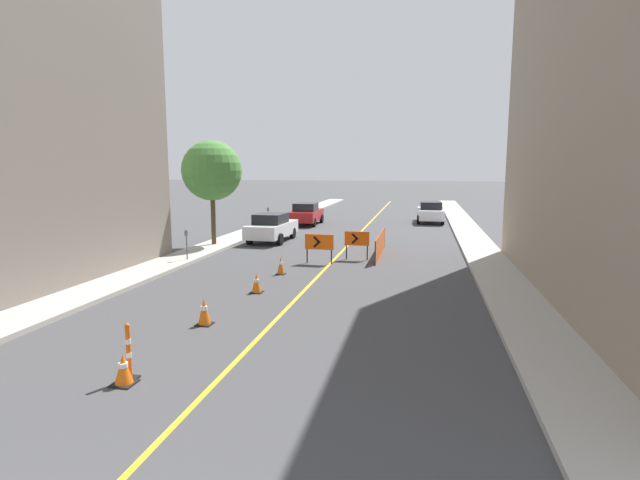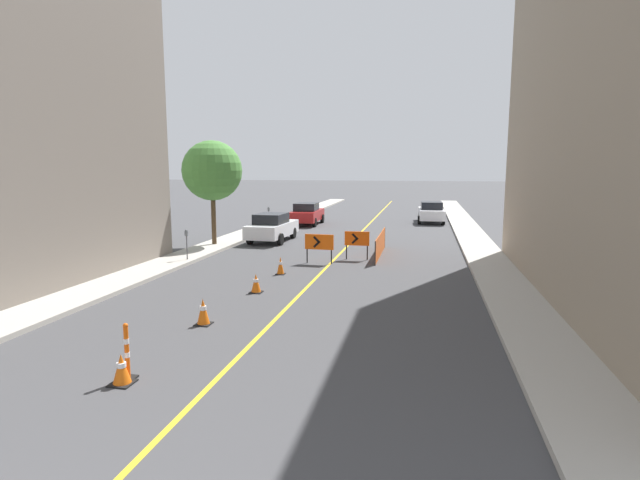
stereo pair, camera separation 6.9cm
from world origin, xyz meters
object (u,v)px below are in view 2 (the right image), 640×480
(traffic_cone_third, at_px, (203,312))
(parked_car_curb_mid, at_px, (307,214))
(parked_car_curb_near, at_px, (272,227))
(parking_meter_near_curb, at_px, (187,238))
(parked_car_curb_far, at_px, (431,212))
(street_tree_left_near, at_px, (212,171))
(arrow_barricade_secondary, at_px, (357,240))
(parking_meter_far_curb, at_px, (269,213))
(traffic_cone_second, at_px, (122,369))
(delineator_post_front, at_px, (127,355))
(traffic_cone_fifth, at_px, (280,266))
(traffic_cone_fourth, at_px, (256,283))
(arrow_barricade_primary, at_px, (319,243))

(traffic_cone_third, height_order, parked_car_curb_mid, parked_car_curb_mid)
(parked_car_curb_near, height_order, parking_meter_near_curb, parked_car_curb_near)
(parked_car_curb_far, xyz_separation_m, street_tree_left_near, (-11.30, -14.01, 3.16))
(parking_meter_near_curb, xyz_separation_m, street_tree_left_near, (-0.65, 4.40, 2.88))
(arrow_barricade_secondary, height_order, parking_meter_far_curb, parking_meter_far_curb)
(traffic_cone_second, bearing_deg, delineator_post_front, 94.70)
(traffic_cone_second, distance_m, street_tree_left_near, 17.28)
(parked_car_curb_near, distance_m, parked_car_curb_mid, 8.37)
(parked_car_curb_mid, relative_size, parked_car_curb_far, 0.99)
(street_tree_left_near, bearing_deg, parking_meter_near_curb, -81.53)
(parked_car_curb_far, relative_size, parking_meter_near_curb, 3.31)
(traffic_cone_fifth, xyz_separation_m, delineator_post_front, (-0.22, -9.99, 0.15))
(parked_car_curb_near, xyz_separation_m, street_tree_left_near, (-2.41, -2.46, 3.16))
(traffic_cone_fourth, height_order, parking_meter_far_curb, parking_meter_far_curb)
(parked_car_curb_near, relative_size, parking_meter_near_curb, 3.31)
(traffic_cone_second, relative_size, parked_car_curb_mid, 0.14)
(traffic_cone_second, relative_size, parking_meter_far_curb, 0.44)
(arrow_barricade_primary, bearing_deg, parked_car_curb_near, 125.73)
(arrow_barricade_primary, xyz_separation_m, arrow_barricade_secondary, (1.48, 1.24, 0.01))
(traffic_cone_second, relative_size, traffic_cone_fifth, 0.87)
(parking_meter_far_curb, bearing_deg, parking_meter_near_curb, -90.00)
(parking_meter_far_curb, bearing_deg, arrow_barricade_secondary, -52.99)
(traffic_cone_fourth, bearing_deg, street_tree_left_near, 121.28)
(arrow_barricade_secondary, bearing_deg, traffic_cone_third, -106.31)
(arrow_barricade_secondary, bearing_deg, parked_car_curb_mid, 111.36)
(traffic_cone_third, bearing_deg, delineator_post_front, -89.58)
(traffic_cone_third, distance_m, parked_car_curb_near, 15.05)
(traffic_cone_fourth, relative_size, parking_meter_near_curb, 0.49)
(traffic_cone_fourth, xyz_separation_m, delineator_post_front, (-0.22, -7.06, 0.17))
(traffic_cone_second, bearing_deg, traffic_cone_fifth, 88.89)
(delineator_post_front, bearing_deg, parking_meter_far_curb, 100.88)
(traffic_cone_fourth, relative_size, delineator_post_front, 0.56)
(street_tree_left_near, bearing_deg, arrow_barricade_primary, -28.16)
(traffic_cone_second, bearing_deg, parked_car_curb_near, 98.36)
(traffic_cone_fourth, relative_size, parked_car_curb_far, 0.15)
(parked_car_curb_mid, distance_m, street_tree_left_near, 11.55)
(parking_meter_near_curb, bearing_deg, traffic_cone_fourth, -43.17)
(traffic_cone_second, height_order, arrow_barricade_primary, arrow_barricade_primary)
(traffic_cone_fifth, bearing_deg, arrow_barricade_secondary, 55.90)
(traffic_cone_third, height_order, street_tree_left_near, street_tree_left_near)
(parking_meter_far_curb, bearing_deg, arrow_barricade_primary, -62.09)
(parking_meter_near_curb, bearing_deg, arrow_barricade_secondary, 17.24)
(parked_car_curb_far, bearing_deg, parked_car_curb_near, -130.01)
(parking_meter_near_curb, relative_size, street_tree_left_near, 0.25)
(traffic_cone_third, distance_m, arrow_barricade_secondary, 10.55)
(traffic_cone_fifth, relative_size, parked_car_curb_far, 0.16)
(delineator_post_front, distance_m, parking_meter_near_curb, 12.31)
(delineator_post_front, xyz_separation_m, parked_car_curb_mid, (-2.67, 26.69, 0.31))
(traffic_cone_third, height_order, delineator_post_front, delineator_post_front)
(traffic_cone_second, distance_m, arrow_barricade_primary, 12.75)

